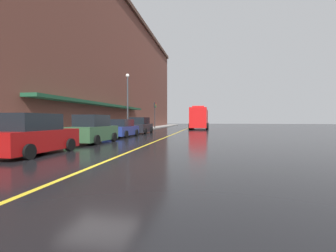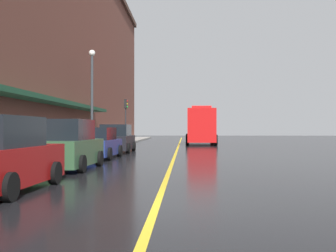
{
  "view_description": "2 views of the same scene",
  "coord_description": "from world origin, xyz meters",
  "px_view_note": "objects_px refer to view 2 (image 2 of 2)",
  "views": [
    {
      "loc": [
        3.96,
        -8.4,
        1.62
      ],
      "look_at": [
        -0.55,
        17.69,
        0.88
      ],
      "focal_mm": 26.45,
      "sensor_mm": 36.0,
      "label": 1
    },
    {
      "loc": [
        0.58,
        -8.35,
        1.58
      ],
      "look_at": [
        -0.92,
        27.95,
        1.78
      ],
      "focal_mm": 43.99,
      "sensor_mm": 36.0,
      "label": 2
    }
  ],
  "objects_px": {
    "parked_car_2": "(97,144)",
    "parking_meter_0": "(92,136)",
    "fire_truck": "(201,127)",
    "parked_car_3": "(117,139)",
    "traffic_light_near": "(126,112)",
    "street_lamp_left": "(92,88)",
    "parked_car_1": "(68,146)"
  },
  "relations": [
    {
      "from": "parked_car_1",
      "to": "street_lamp_left",
      "type": "distance_m",
      "value": 13.6
    },
    {
      "from": "parked_car_3",
      "to": "parking_meter_0",
      "type": "xyz_separation_m",
      "value": [
        -1.39,
        -0.99,
        0.21
      ]
    },
    {
      "from": "parked_car_3",
      "to": "traffic_light_near",
      "type": "height_order",
      "value": "traffic_light_near"
    },
    {
      "from": "fire_truck",
      "to": "traffic_light_near",
      "type": "xyz_separation_m",
      "value": [
        -7.41,
        -0.3,
        1.43
      ]
    },
    {
      "from": "traffic_light_near",
      "to": "parked_car_3",
      "type": "bearing_deg",
      "value": -84.31
    },
    {
      "from": "parked_car_1",
      "to": "traffic_light_near",
      "type": "height_order",
      "value": "traffic_light_near"
    },
    {
      "from": "parked_car_1",
      "to": "fire_truck",
      "type": "xyz_separation_m",
      "value": [
        6.03,
        25.14,
        0.84
      ]
    },
    {
      "from": "parking_meter_0",
      "to": "street_lamp_left",
      "type": "height_order",
      "value": "street_lamp_left"
    },
    {
      "from": "parked_car_2",
      "to": "fire_truck",
      "type": "xyz_separation_m",
      "value": [
        6.14,
        19.42,
        0.97
      ]
    },
    {
      "from": "parked_car_2",
      "to": "parking_meter_0",
      "type": "height_order",
      "value": "parked_car_2"
    },
    {
      "from": "parking_meter_0",
      "to": "parked_car_2",
      "type": "bearing_deg",
      "value": -74.39
    },
    {
      "from": "parked_car_2",
      "to": "parking_meter_0",
      "type": "relative_size",
      "value": 3.29
    },
    {
      "from": "parking_meter_0",
      "to": "street_lamp_left",
      "type": "relative_size",
      "value": 0.19
    },
    {
      "from": "parked_car_3",
      "to": "fire_truck",
      "type": "relative_size",
      "value": 0.49
    },
    {
      "from": "street_lamp_left",
      "to": "parked_car_3",
      "type": "bearing_deg",
      "value": -37.18
    },
    {
      "from": "parked_car_3",
      "to": "traffic_light_near",
      "type": "xyz_separation_m",
      "value": [
        -1.33,
        13.37,
        2.31
      ]
    },
    {
      "from": "street_lamp_left",
      "to": "parked_car_2",
      "type": "bearing_deg",
      "value": -75.12
    },
    {
      "from": "parked_car_1",
      "to": "fire_truck",
      "type": "relative_size",
      "value": 0.47
    },
    {
      "from": "street_lamp_left",
      "to": "fire_truck",
      "type": "bearing_deg",
      "value": 56.44
    },
    {
      "from": "parked_car_1",
      "to": "fire_truck",
      "type": "bearing_deg",
      "value": -11.56
    },
    {
      "from": "parked_car_1",
      "to": "parked_car_2",
      "type": "height_order",
      "value": "parked_car_1"
    },
    {
      "from": "parked_car_2",
      "to": "parking_meter_0",
      "type": "xyz_separation_m",
      "value": [
        -1.33,
        4.75,
        0.3
      ]
    },
    {
      "from": "street_lamp_left",
      "to": "traffic_light_near",
      "type": "distance_m",
      "value": 11.94
    },
    {
      "from": "parked_car_1",
      "to": "traffic_light_near",
      "type": "bearing_deg",
      "value": 5.1
    },
    {
      "from": "parked_car_1",
      "to": "parked_car_2",
      "type": "bearing_deg",
      "value": 3.05
    },
    {
      "from": "parked_car_2",
      "to": "parked_car_3",
      "type": "xyz_separation_m",
      "value": [
        0.07,
        5.74,
        0.09
      ]
    },
    {
      "from": "parked_car_2",
      "to": "street_lamp_left",
      "type": "distance_m",
      "value": 8.34
    },
    {
      "from": "parked_car_1",
      "to": "street_lamp_left",
      "type": "xyz_separation_m",
      "value": [
        -2.04,
        12.98,
        3.51
      ]
    },
    {
      "from": "parked_car_2",
      "to": "street_lamp_left",
      "type": "bearing_deg",
      "value": 16.95
    },
    {
      "from": "parked_car_3",
      "to": "parked_car_1",
      "type": "bearing_deg",
      "value": -179.61
    },
    {
      "from": "parked_car_3",
      "to": "traffic_light_near",
      "type": "relative_size",
      "value": 1.03
    },
    {
      "from": "fire_truck",
      "to": "traffic_light_near",
      "type": "relative_size",
      "value": 2.11
    }
  ]
}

